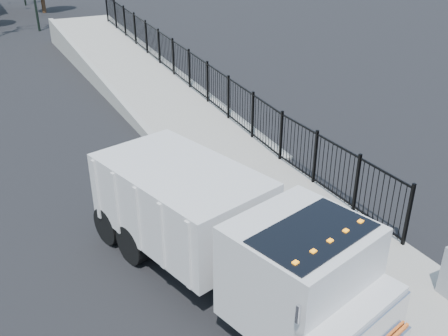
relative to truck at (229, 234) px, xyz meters
name	(u,v)px	position (x,y,z in m)	size (l,w,h in m)	color
ground	(251,245)	(1.35, 1.26, -1.56)	(120.00, 120.00, 0.00)	black
sidewalk	(355,263)	(3.27, -0.74, -1.50)	(3.55, 12.00, 0.12)	#9E998E
curb	(293,286)	(1.35, -0.74, -1.48)	(0.30, 12.00, 0.16)	#ADAAA3
ramp	(136,82)	(3.47, 17.26, -1.56)	(3.95, 24.00, 1.70)	#9E998E
iron_fence	(190,81)	(4.90, 13.26, -0.66)	(0.10, 28.00, 1.80)	black
truck	(229,234)	(0.00, 0.00, 0.00)	(4.52, 8.46, 2.77)	black
worker	(305,248)	(1.77, -0.54, -0.64)	(0.58, 0.38, 1.59)	maroon
debris	(248,207)	(2.14, 2.79, -1.38)	(0.42, 0.42, 0.10)	silver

